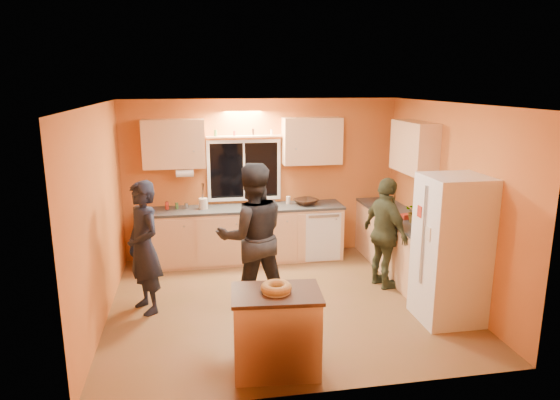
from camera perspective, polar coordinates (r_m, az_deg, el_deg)
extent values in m
plane|color=brown|center=(6.78, 0.48, -11.62)|extent=(4.50, 4.50, 0.00)
cube|color=#D07435|center=(8.26, -2.06, 2.47)|extent=(4.50, 0.04, 2.60)
cube|color=#D07435|center=(4.47, 5.26, -7.15)|extent=(4.50, 0.04, 2.60)
cube|color=#D07435|center=(6.33, -19.95, -1.74)|extent=(0.04, 4.00, 2.60)
cube|color=#D07435|center=(7.09, 18.67, -0.07)|extent=(0.04, 4.00, 2.60)
cube|color=white|center=(6.14, 0.52, 10.92)|extent=(4.50, 4.00, 0.02)
cube|color=black|center=(8.19, -4.13, 3.41)|extent=(1.10, 0.02, 0.90)
cube|color=white|center=(8.17, -4.12, 3.39)|extent=(1.20, 0.04, 1.00)
cube|color=#E0A575|center=(7.93, -12.05, 6.30)|extent=(0.95, 0.33, 0.75)
cube|color=#E0A575|center=(8.16, 3.68, 6.75)|extent=(0.95, 0.33, 0.75)
cube|color=#E0A575|center=(7.61, 15.06, 5.85)|extent=(0.33, 1.00, 0.75)
cylinder|color=silver|center=(7.88, -10.83, 3.03)|extent=(0.27, 0.12, 0.12)
cube|color=#E0A575|center=(8.15, -4.15, -4.03)|extent=(3.20, 0.60, 0.86)
cube|color=#282B2D|center=(8.02, -4.20, -0.96)|extent=(3.24, 0.62, 0.04)
cube|color=#E0A575|center=(8.67, 11.16, -3.17)|extent=(0.60, 0.60, 0.86)
cube|color=#282B2D|center=(8.56, 11.29, -0.28)|extent=(0.62, 0.62, 0.04)
cube|color=#E0A575|center=(7.62, 14.40, -5.67)|extent=(0.60, 1.80, 0.86)
cube|color=#282B2D|center=(7.49, 14.60, -2.41)|extent=(0.62, 1.84, 0.04)
cube|color=silver|center=(6.36, 18.96, -5.37)|extent=(0.72, 0.70, 1.80)
cube|color=#E0A575|center=(5.17, -0.42, -14.93)|extent=(0.89, 0.63, 0.82)
cube|color=#311D10|center=(4.98, -0.43, -10.66)|extent=(0.93, 0.67, 0.04)
torus|color=tan|center=(4.96, -0.43, -9.98)|extent=(0.31, 0.31, 0.09)
imported|color=black|center=(6.48, -15.30, -5.25)|extent=(0.66, 0.74, 1.69)
imported|color=black|center=(6.35, -3.20, -4.19)|extent=(0.98, 0.80, 1.89)
imported|color=#2E3421|center=(7.16, 11.95, -3.74)|extent=(0.60, 0.99, 1.58)
imported|color=#311D10|center=(8.18, 2.98, -0.19)|extent=(0.50, 0.50, 0.09)
cylinder|color=beige|center=(7.97, -8.76, -0.41)|extent=(0.14, 0.14, 0.17)
imported|color=gray|center=(7.33, 15.28, -1.29)|extent=(0.37, 0.35, 0.33)
cube|color=#A32619|center=(7.55, 14.25, -1.84)|extent=(0.18, 0.15, 0.07)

